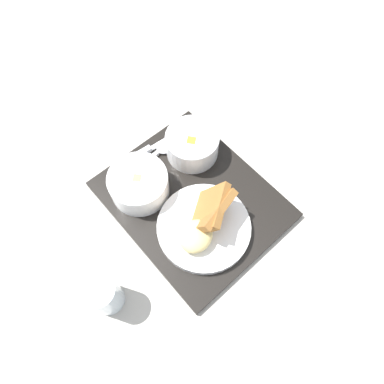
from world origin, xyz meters
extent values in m
plane|color=#ADA89E|center=(0.00, 0.00, 0.00)|extent=(4.00, 4.00, 0.00)
cube|color=black|center=(0.00, 0.00, 0.01)|extent=(0.38, 0.32, 0.01)
cylinder|color=white|center=(-0.09, 0.08, 0.05)|extent=(0.12, 0.12, 0.06)
torus|color=white|center=(-0.09, 0.08, 0.07)|extent=(0.12, 0.12, 0.01)
cylinder|color=#8EBC6B|center=(-0.08, 0.07, 0.07)|extent=(0.05, 0.05, 0.02)
cylinder|color=#8EBC6B|center=(-0.09, 0.09, 0.07)|extent=(0.04, 0.04, 0.01)
cylinder|color=#8EBC6B|center=(-0.10, 0.10, 0.07)|extent=(0.05, 0.05, 0.02)
cube|color=orange|center=(-0.08, 0.08, 0.07)|extent=(0.02, 0.02, 0.01)
cube|color=orange|center=(-0.08, 0.07, 0.07)|extent=(0.03, 0.03, 0.01)
cylinder|color=white|center=(-0.09, -0.07, 0.04)|extent=(0.13, 0.13, 0.06)
torus|color=white|center=(-0.09, -0.07, 0.07)|extent=(0.13, 0.13, 0.01)
cylinder|color=#B29342|center=(-0.09, -0.07, 0.05)|extent=(0.11, 0.11, 0.04)
cube|color=#D1B75B|center=(-0.09, -0.07, 0.07)|extent=(0.02, 0.02, 0.01)
cylinder|color=white|center=(0.07, -0.03, 0.02)|extent=(0.19, 0.19, 0.02)
ellipsoid|color=#E5CC7F|center=(0.08, -0.06, 0.05)|extent=(0.07, 0.08, 0.04)
cube|color=#93602D|center=(0.06, -0.01, 0.06)|extent=(0.11, 0.12, 0.09)
cube|color=#93602D|center=(0.06, -0.01, 0.06)|extent=(0.07, 0.11, 0.09)
cube|color=silver|center=(-0.15, 0.08, 0.02)|extent=(0.03, 0.13, 0.00)
cube|color=silver|center=(-0.16, -0.02, 0.02)|extent=(0.02, 0.07, 0.01)
ellipsoid|color=silver|center=(-0.14, 0.05, 0.02)|extent=(0.04, 0.05, 0.01)
cube|color=silver|center=(-0.14, -0.02, 0.02)|extent=(0.01, 0.09, 0.01)
cylinder|color=silver|center=(0.04, -0.26, 0.05)|extent=(0.06, 0.06, 0.10)
cylinder|color=silver|center=(0.04, -0.26, 0.03)|extent=(0.05, 0.05, 0.06)
camera|label=1|loc=(0.23, -0.22, 0.69)|focal=32.00mm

